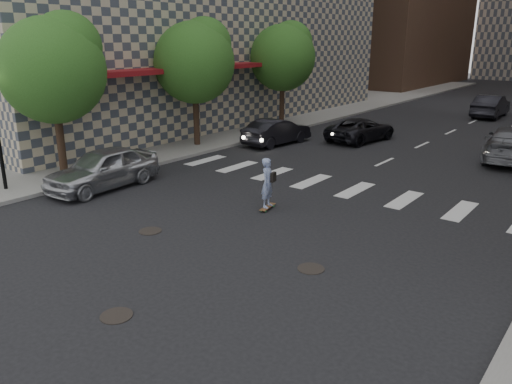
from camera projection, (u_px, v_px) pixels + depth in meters
ground at (165, 262)px, 13.28m from camera, size 160.00×160.00×0.00m
sidewalk_left at (234, 117)px, 36.83m from camera, size 13.00×80.00×0.15m
tree_a at (55, 65)px, 19.79m from camera, size 4.20×4.20×6.60m
tree_b at (197, 59)px, 25.83m from camera, size 4.20×4.20×6.60m
tree_c at (284, 55)px, 31.87m from camera, size 4.20×4.20×6.60m
manhole_a at (116, 316)px, 10.69m from camera, size 0.70×0.70×0.02m
manhole_b at (150, 231)px, 15.35m from camera, size 0.70×0.70×0.02m
manhole_c at (311, 269)px, 12.86m from camera, size 0.70×0.70×0.02m
skateboarder at (268, 183)px, 17.04m from camera, size 0.53×0.94×1.82m
silver_sedan at (103, 168)px, 19.53m from camera, size 2.12×4.80×1.60m
traffic_car_a at (277, 132)px, 27.62m from camera, size 1.93×4.47×1.43m
traffic_car_b at (512, 144)px, 23.93m from camera, size 2.98×5.88×1.64m
traffic_car_c at (361, 129)px, 28.58m from camera, size 2.78×4.94×1.30m
traffic_car_e at (491, 106)px, 37.00m from camera, size 1.78×4.98×1.63m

